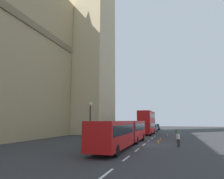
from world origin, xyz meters
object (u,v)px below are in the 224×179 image
sedan_trailing (157,127)px  traffic_cone_west (158,142)px  sedan_lead (154,128)px  pedestrian_by_kerb (177,134)px  traffic_cone_middle (160,139)px  street_lamp (90,120)px  double_decker_bus (147,122)px  pedestrian_near_cones (178,139)px  traffic_cone_east (167,135)px  articulated_bus (124,131)px

sedan_trailing → traffic_cone_west: (-38.25, -3.58, -0.63)m
sedan_lead → pedestrian_by_kerb: (-22.24, -5.81, -0.00)m
traffic_cone_middle → street_lamp: 10.94m
double_decker_bus → street_lamp: (-19.72, 4.50, 0.35)m
double_decker_bus → traffic_cone_middle: (-12.94, -3.62, -2.43)m
traffic_cone_middle → pedestrian_near_cones: pedestrian_near_cones is taller
double_decker_bus → traffic_cone_west: size_ratio=17.70×
traffic_cone_east → street_lamp: size_ratio=0.11×
double_decker_bus → street_lamp: size_ratio=1.95×
double_decker_bus → traffic_cone_east: size_ratio=17.70×
articulated_bus → double_decker_bus: size_ratio=1.63×
pedestrian_by_kerb → street_lamp: bearing=132.7°
pedestrian_by_kerb → traffic_cone_middle: bearing=140.8°
double_decker_bus → traffic_cone_east: bearing=-135.0°
traffic_cone_west → traffic_cone_east: (12.25, -0.64, 0.00)m
sedan_trailing → traffic_cone_east: 26.34m
pedestrian_near_cones → double_decker_bus: bearing=17.9°
traffic_cone_middle → pedestrian_near_cones: 6.35m
articulated_bus → double_decker_bus: double_decker_bus is taller
sedan_lead → sedan_trailing: same height
traffic_cone_west → double_decker_bus: bearing=12.4°
articulated_bus → pedestrian_by_kerb: articulated_bus is taller
traffic_cone_east → sedan_lead: bearing=14.1°
street_lamp → double_decker_bus: bearing=-12.9°
traffic_cone_east → double_decker_bus: bearing=45.0°
traffic_cone_west → pedestrian_near_cones: 3.36m
street_lamp → pedestrian_near_cones: bearing=-84.9°
sedan_lead → traffic_cone_east: bearing=-165.9°
sedan_lead → traffic_cone_west: (-28.70, -3.48, -0.63)m
double_decker_bus → traffic_cone_west: (-16.53, -3.64, -2.43)m
traffic_cone_middle → articulated_bus: bearing=153.0°
double_decker_bus → traffic_cone_middle: 13.66m
sedan_trailing → sedan_lead: bearing=-179.4°
double_decker_bus → traffic_cone_east: 6.52m
traffic_cone_east → pedestrian_near_cones: 14.62m
sedan_lead → traffic_cone_east: sedan_lead is taller
traffic_cone_west → pedestrian_by_kerb: (6.46, -2.33, 0.63)m
double_decker_bus → pedestrian_by_kerb: size_ratio=6.07×
double_decker_bus → pedestrian_near_cones: double_decker_bus is taller
sedan_lead → traffic_cone_west: 28.92m
sedan_lead → pedestrian_near_cones: 31.50m
street_lamp → traffic_cone_east: bearing=-29.6°
articulated_bus → traffic_cone_west: 5.26m
articulated_bus → street_lamp: bearing=85.9°
traffic_cone_west → pedestrian_by_kerb: pedestrian_by_kerb is taller
sedan_trailing → pedestrian_near_cones: sedan_trailing is taller
articulated_bus → double_decker_bus: 20.07m
articulated_bus → pedestrian_by_kerb: size_ratio=9.92×
articulated_bus → sedan_lead: size_ratio=3.81×
traffic_cone_west → street_lamp: bearing=111.4°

